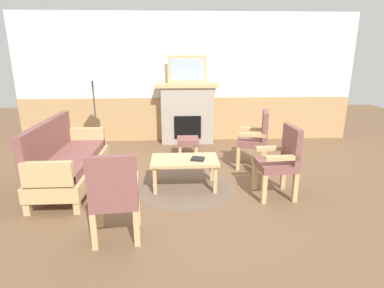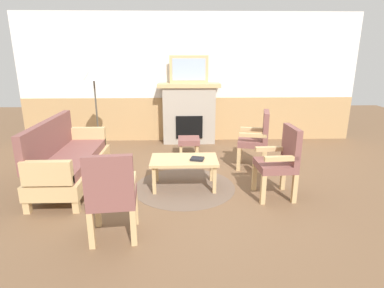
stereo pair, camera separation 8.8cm
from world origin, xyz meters
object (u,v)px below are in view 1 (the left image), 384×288
coffee_table (185,162)px  floor_lamp_by_couch (92,79)px  fireplace (187,113)px  footstool (188,142)px  framed_picture (187,69)px  armchair_by_window_left (256,137)px  book_on_table (198,159)px  armchair_near_fireplace (281,158)px  couch (68,161)px  armchair_front_left (114,193)px

coffee_table → floor_lamp_by_couch: size_ratio=0.57×
fireplace → footstool: fireplace is taller
framed_picture → armchair_by_window_left: size_ratio=0.82×
footstool → armchair_by_window_left: armchair_by_window_left is taller
book_on_table → footstool: (-0.09, 1.46, -0.17)m
coffee_table → armchair_near_fireplace: (1.29, -0.34, 0.15)m
floor_lamp_by_couch → armchair_near_fireplace: bearing=-32.4°
book_on_table → fireplace: bearing=91.4°
couch → floor_lamp_by_couch: 1.73m
couch → book_on_table: bearing=-5.4°
coffee_table → armchair_front_left: size_ratio=0.98×
coffee_table → armchair_near_fireplace: bearing=-14.7°
armchair_by_window_left → floor_lamp_by_couch: 3.06m
book_on_table → armchair_front_left: (-0.94, -1.25, 0.08)m
framed_picture → book_on_table: bearing=-88.6°
armchair_near_fireplace → armchair_front_left: 2.26m
armchair_by_window_left → armchair_front_left: 2.88m
couch → armchair_near_fireplace: (2.99, -0.46, 0.14)m
footstool → armchair_by_window_left: bearing=-28.8°
armchair_by_window_left → fireplace: bearing=124.9°
couch → book_on_table: 1.89m
footstool → book_on_table: bearing=-86.6°
framed_picture → coffee_table: size_ratio=0.83×
couch → footstool: size_ratio=4.50×
book_on_table → armchair_by_window_left: size_ratio=0.19×
book_on_table → armchair_near_fireplace: 1.15m
armchair_near_fireplace → floor_lamp_by_couch: 3.54m
floor_lamp_by_couch → footstool: bearing=-3.1°
armchair_by_window_left → armchair_front_left: same height
fireplace → armchair_front_left: 3.78m
fireplace → armchair_near_fireplace: 2.95m
book_on_table → framed_picture: bearing=91.4°
footstool → armchair_near_fireplace: size_ratio=0.41×
couch → armchair_by_window_left: bearing=12.6°
footstool → coffee_table: bearing=-94.0°
coffee_table → book_on_table: bearing=-16.5°
book_on_table → couch: bearing=174.6°
footstool → armchair_by_window_left: size_ratio=0.41×
fireplace → couch: bearing=-129.1°
book_on_table → armchair_near_fireplace: (1.11, -0.28, 0.08)m
footstool → armchair_near_fireplace: bearing=-55.6°
book_on_table → footstool: bearing=93.4°
armchair_near_fireplace → fireplace: bearing=113.3°
armchair_front_left → armchair_near_fireplace: bearing=25.4°
footstool → floor_lamp_by_couch: floor_lamp_by_couch is taller
couch → armchair_near_fireplace: size_ratio=1.84×
fireplace → armchair_near_fireplace: bearing=-66.7°
footstool → floor_lamp_by_couch: bearing=176.9°
armchair_near_fireplace → framed_picture: bearing=113.3°
armchair_by_window_left → couch: bearing=-167.4°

